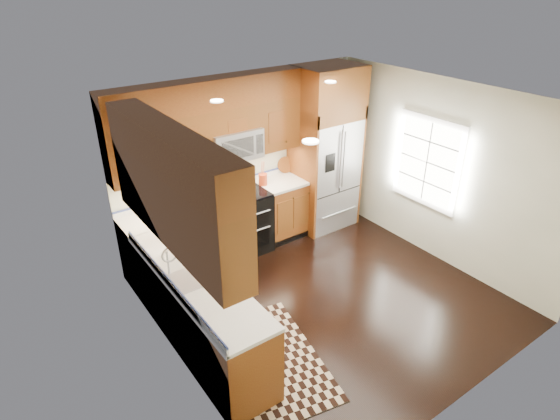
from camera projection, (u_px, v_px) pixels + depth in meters
ground at (326, 299)px, 6.12m from camera, size 4.00×4.00×0.00m
wall_back at (243, 160)px, 6.97m from camera, size 4.00×0.02×2.60m
wall_left at (173, 267)px, 4.49m from camera, size 0.02×4.00×2.60m
wall_right at (439, 173)px, 6.55m from camera, size 0.02×4.00×2.60m
window at (428, 162)px, 6.64m from camera, size 0.04×1.10×1.30m
base_cabinets at (208, 269)px, 5.93m from camera, size 2.85×3.00×0.90m
countertop at (211, 230)px, 5.87m from camera, size 2.86×3.01×0.04m
upper_cabinets at (196, 146)px, 5.38m from camera, size 2.85×3.00×1.15m
range at (242, 222)px, 6.98m from camera, size 0.76×0.67×0.95m
microwave at (234, 144)px, 6.53m from camera, size 0.76×0.40×0.42m
refrigerator at (325, 149)px, 7.37m from camera, size 0.98×0.75×2.60m
sink_faucet at (191, 273)px, 4.94m from camera, size 0.54×0.44×0.37m
rug at (270, 359)px, 5.17m from camera, size 1.32×1.85×0.01m
knife_block at (211, 193)px, 6.54m from camera, size 0.14×0.16×0.28m
utensil_crock at (263, 177)px, 6.99m from camera, size 0.16×0.16×0.37m
cutting_board at (286, 172)px, 7.47m from camera, size 0.33×0.33×0.02m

